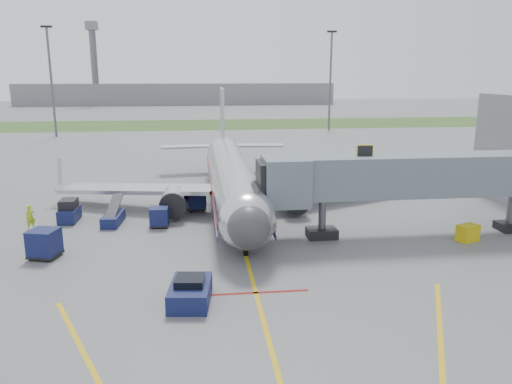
{
  "coord_description": "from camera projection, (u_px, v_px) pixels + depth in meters",
  "views": [
    {
      "loc": [
        -3.0,
        -29.59,
        11.97
      ],
      "look_at": [
        1.27,
        6.77,
        3.2
      ],
      "focal_mm": 35.0,
      "sensor_mm": 36.0,
      "label": 1
    }
  ],
  "objects": [
    {
      "name": "ground",
      "position": [
        249.0,
        266.0,
        31.71
      ],
      "size": [
        400.0,
        400.0,
        0.0
      ],
      "primitive_type": "plane",
      "color": "#565659",
      "rests_on": "ground"
    },
    {
      "name": "grass_strip",
      "position": [
        210.0,
        124.0,
        118.63
      ],
      "size": [
        300.0,
        25.0,
        0.01
      ],
      "primitive_type": "cube",
      "color": "#2D4C1E",
      "rests_on": "ground"
    },
    {
      "name": "apron_markings",
      "position": [
        264.0,
        322.0,
        24.56
      ],
      "size": [
        21.52,
        50.0,
        0.01
      ],
      "color": "gold",
      "rests_on": "ground"
    },
    {
      "name": "airliner",
      "position": [
        232.0,
        177.0,
        45.82
      ],
      "size": [
        32.1,
        35.67,
        10.25
      ],
      "color": "silver",
      "rests_on": "ground"
    },
    {
      "name": "jet_bridge",
      "position": [
        414.0,
        177.0,
        36.95
      ],
      "size": [
        25.3,
        4.0,
        6.9
      ],
      "color": "slate",
      "rests_on": "ground"
    },
    {
      "name": "light_mast_left",
      "position": [
        51.0,
        79.0,
        93.4
      ],
      "size": [
        2.0,
        0.44,
        20.4
      ],
      "color": "#595B60",
      "rests_on": "ground"
    },
    {
      "name": "light_mast_right",
      "position": [
        330.0,
        79.0,
        104.47
      ],
      "size": [
        2.0,
        0.44,
        20.4
      ],
      "color": "#595B60",
      "rests_on": "ground"
    },
    {
      "name": "distant_terminal",
      "position": [
        178.0,
        94.0,
        193.83
      ],
      "size": [
        120.0,
        14.0,
        8.0
      ],
      "primitive_type": "cube",
      "color": "slate",
      "rests_on": "ground"
    },
    {
      "name": "control_tower",
      "position": [
        94.0,
        58.0,
        182.49
      ],
      "size": [
        4.0,
        4.0,
        30.0
      ],
      "color": "#595B60",
      "rests_on": "ground"
    },
    {
      "name": "pushback_tug",
      "position": [
        190.0,
        292.0,
        26.61
      ],
      "size": [
        2.46,
        3.63,
        1.42
      ],
      "color": "#0E1D3E",
      "rests_on": "ground"
    },
    {
      "name": "baggage_tug",
      "position": [
        69.0,
        212.0,
        41.09
      ],
      "size": [
        1.43,
        2.68,
        1.86
      ],
      "color": "#0E1D3E",
      "rests_on": "ground"
    },
    {
      "name": "baggage_cart_a",
      "position": [
        44.0,
        243.0,
        32.95
      ],
      "size": [
        2.18,
        2.18,
        1.92
      ],
      "color": "#0E1D3E",
      "rests_on": "ground"
    },
    {
      "name": "baggage_cart_b",
      "position": [
        159.0,
        217.0,
        39.65
      ],
      "size": [
        1.5,
        1.5,
        1.57
      ],
      "color": "#0E1D3E",
      "rests_on": "ground"
    },
    {
      "name": "baggage_cart_c",
      "position": [
        195.0,
        201.0,
        44.41
      ],
      "size": [
        2.0,
        2.0,
        1.72
      ],
      "color": "#0E1D3E",
      "rests_on": "ground"
    },
    {
      "name": "belt_loader",
      "position": [
        113.0,
        218.0,
        40.53
      ],
      "size": [
        1.56,
        4.14,
        1.99
      ],
      "color": "#0E1D3E",
      "rests_on": "ground"
    },
    {
      "name": "ground_power_cart",
      "position": [
        468.0,
        233.0,
        36.33
      ],
      "size": [
        1.77,
        1.5,
        1.2
      ],
      "color": "#C5A80B",
      "rests_on": "ground"
    },
    {
      "name": "ramp_worker",
      "position": [
        30.0,
        217.0,
        38.94
      ],
      "size": [
        0.85,
        0.8,
        1.95
      ],
      "primitive_type": "imported",
      "rotation": [
        0.0,
        0.0,
        0.65
      ],
      "color": "#9FC517",
      "rests_on": "ground"
    }
  ]
}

